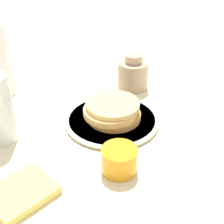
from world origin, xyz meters
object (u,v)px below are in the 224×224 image
at_px(pancake_stack, 112,111).
at_px(plate, 112,120).
at_px(juice_glass, 119,160).
at_px(cream_jug, 133,74).

bearing_deg(pancake_stack, plate, -78.64).
height_order(juice_glass, cream_jug, cream_jug).
distance_m(pancake_stack, cream_jug, 0.22).
height_order(plate, cream_jug, cream_jug).
distance_m(pancake_stack, juice_glass, 0.20).
relative_size(pancake_stack, cream_jug, 1.38).
bearing_deg(plate, pancake_stack, 101.36).
relative_size(plate, pancake_stack, 1.65).
distance_m(plate, pancake_stack, 0.03).
distance_m(plate, cream_jug, 0.23).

